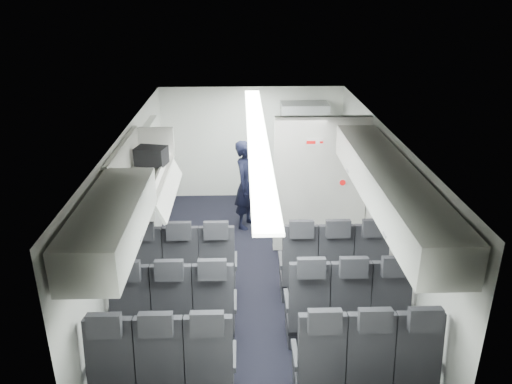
{
  "coord_description": "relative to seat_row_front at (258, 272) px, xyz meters",
  "views": [
    {
      "loc": [
        -0.2,
        -6.13,
        3.88
      ],
      "look_at": [
        0.0,
        0.4,
        1.15
      ],
      "focal_mm": 35.0,
      "sensor_mm": 36.0,
      "label": 1
    }
  ],
  "objects": [
    {
      "name": "flight_attendant",
      "position": [
        -0.12,
        2.19,
        0.36
      ],
      "size": [
        0.56,
        0.66,
        1.53
      ],
      "primitive_type": "imported",
      "rotation": [
        0.0,
        0.0,
        1.15
      ],
      "color": "black",
      "rests_on": "ground"
    },
    {
      "name": "seat_row_mid",
      "position": [
        0.0,
        -0.9,
        0.0
      ],
      "size": [
        3.33,
        0.56,
        1.24
      ],
      "color": "black",
      "rests_on": "cabin_shell"
    },
    {
      "name": "cabin_shell",
      "position": [
        0.0,
        0.53,
        0.72
      ],
      "size": [
        3.41,
        6.01,
        2.16
      ],
      "color": "black",
      "rests_on": "ground"
    },
    {
      "name": "galley_unit",
      "position": [
        0.95,
        3.25,
        0.55
      ],
      "size": [
        0.85,
        0.52,
        1.9
      ],
      "color": "#939399",
      "rests_on": "cabin_shell"
    },
    {
      "name": "papers",
      "position": [
        0.07,
        2.14,
        0.61
      ],
      "size": [
        0.19,
        0.11,
        0.14
      ],
      "primitive_type": "cube",
      "rotation": [
        0.0,
        0.0,
        0.46
      ],
      "color": "white",
      "rests_on": "flight_attendant"
    },
    {
      "name": "boarding_door",
      "position": [
        -1.64,
        2.09,
        0.55
      ],
      "size": [
        0.12,
        1.27,
        1.86
      ],
      "color": "silver",
      "rests_on": "cabin_shell"
    },
    {
      "name": "carry_on_bag",
      "position": [
        -1.37,
        0.57,
        1.42
      ],
      "size": [
        0.43,
        0.35,
        0.23
      ],
      "primitive_type": "cube",
      "rotation": [
        0.0,
        0.0,
        -0.22
      ],
      "color": "black",
      "rests_on": "overhead_bin_left_front_open"
    },
    {
      "name": "bulkhead_partition",
      "position": [
        0.98,
        1.33,
        0.67
      ],
      "size": [
        1.4,
        0.15,
        2.13
      ],
      "color": "silver",
      "rests_on": "cabin_shell"
    },
    {
      "name": "overhead_bin_left_front_open",
      "position": [
        -1.44,
        0.28,
        1.33
      ],
      "size": [
        0.64,
        1.7,
        0.72
      ],
      "color": "#9E9E93",
      "rests_on": "cabin_shell"
    },
    {
      "name": "seat_row_front",
      "position": [
        0.0,
        0.0,
        0.0
      ],
      "size": [
        3.33,
        0.56,
        1.24
      ],
      "color": "black",
      "rests_on": "cabin_shell"
    },
    {
      "name": "seat_row_rear",
      "position": [
        0.0,
        -1.8,
        0.0
      ],
      "size": [
        3.33,
        0.56,
        1.24
      ],
      "color": "black",
      "rests_on": "cabin_shell"
    },
    {
      "name": "overhead_bin_right_rear",
      "position": [
        1.4,
        -1.47,
        1.46
      ],
      "size": [
        0.53,
        1.8,
        0.4
      ],
      "color": "silver",
      "rests_on": "cabin_shell"
    },
    {
      "name": "overhead_bin_left_rear",
      "position": [
        -1.4,
        -1.47,
        1.46
      ],
      "size": [
        0.53,
        1.8,
        0.4
      ],
      "color": "silver",
      "rests_on": "cabin_shell"
    },
    {
      "name": "overhead_bin_right_front",
      "position": [
        1.4,
        0.28,
        1.46
      ],
      "size": [
        0.53,
        1.7,
        0.4
      ],
      "color": "silver",
      "rests_on": "cabin_shell"
    }
  ]
}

